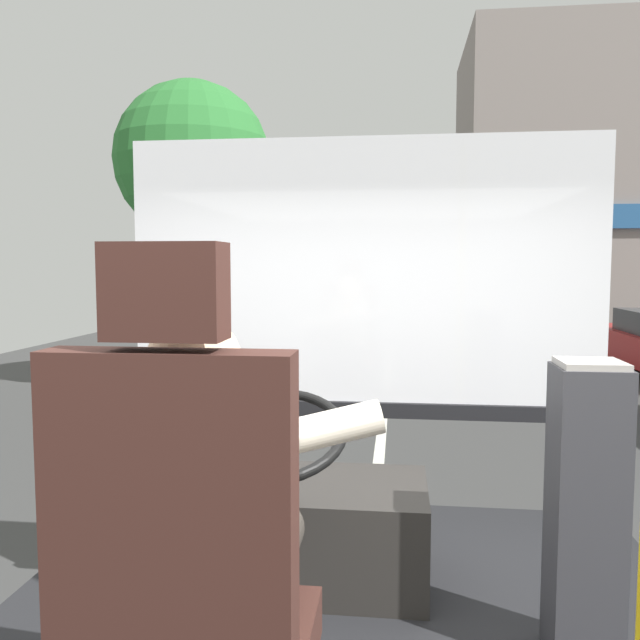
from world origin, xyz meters
TOP-DOWN VIEW (x-y plane):
  - ground at (0.00, 8.80)m, footprint 18.00×44.00m
  - driver_seat at (-0.24, -0.56)m, footprint 0.48×0.48m
  - bus_driver at (-0.24, -0.43)m, footprint 0.81×0.61m
  - steering_console at (-0.24, 0.71)m, footprint 1.10×0.97m
  - fare_box at (0.79, 0.30)m, footprint 0.22×0.22m
  - windshield_panel at (0.00, 1.62)m, footprint 2.50×0.08m
  - street_tree at (-3.07, 8.31)m, footprint 2.47×2.47m
  - shop_building at (6.59, 17.95)m, footprint 9.09×5.42m

SIDE VIEW (x-z plane):
  - ground at x=0.00m, z-range -0.05..0.00m
  - steering_console at x=-0.24m, z-range 0.60..1.43m
  - fare_box at x=0.79m, z-range 0.79..1.77m
  - driver_seat at x=-0.24m, z-range 0.69..2.02m
  - bus_driver at x=-0.24m, z-range 1.15..1.86m
  - windshield_panel at x=0.00m, z-range 1.09..2.57m
  - street_tree at x=-3.07m, z-range 1.20..6.15m
  - shop_building at x=6.59m, z-range 0.00..8.42m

